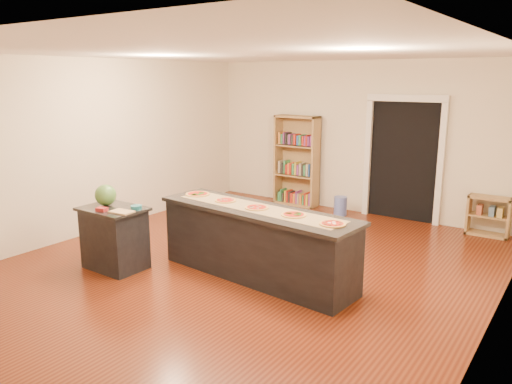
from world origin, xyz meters
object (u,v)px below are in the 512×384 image
Objects in this scene: low_shelf at (489,216)px; watermelon at (106,195)px; kitchen_island at (257,243)px; side_counter at (115,238)px; waste_bin at (340,206)px; bookshelf at (297,161)px.

watermelon is at bearing -132.93° from low_shelf.
kitchen_island is at bearing -120.77° from low_shelf.
side_counter is 4.33m from waste_bin.
side_counter is 5.79m from low_shelf.
low_shelf is 1.86× the size of waste_bin.
bookshelf is 2.75× the size of low_shelf.
waste_bin is (-0.38, 3.29, -0.28)m from kitchen_island.
bookshelf reaches higher than watermelon.
low_shelf is at bearing 5.37° from waste_bin.
waste_bin is at bearing 101.78° from kitchen_island.
watermelon reaches higher than kitchen_island.
watermelon is at bearing -152.63° from kitchen_island.
kitchen_island is 7.92× the size of waste_bin.
side_counter is at bearing -131.42° from low_shelf.
kitchen_island is at bearing -83.37° from waste_bin.
low_shelf is (2.10, 3.52, -0.13)m from kitchen_island.
kitchen_island is at bearing -67.42° from bookshelf.
low_shelf is (3.56, 0.02, -0.56)m from bookshelf.
side_counter is at bearing -149.62° from kitchen_island.
low_shelf is at bearing 47.07° from watermelon.
side_counter is 2.43× the size of waste_bin.
side_counter is 0.48× the size of bookshelf.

